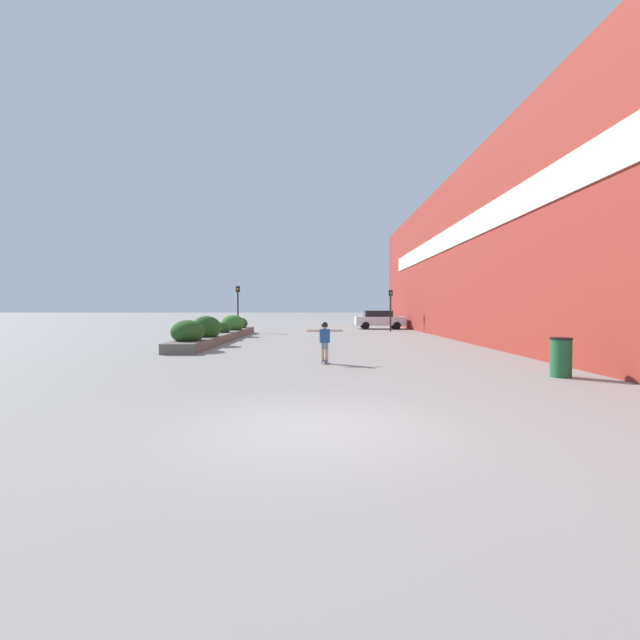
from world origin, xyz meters
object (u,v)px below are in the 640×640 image
object	(u,v)px
skateboarder	(323,337)
traffic_light_left	(236,301)
car_leftmost	(494,320)
skateboard	(323,361)
trash_bin	(559,357)
traffic_light_right	(389,303)
car_center_left	(378,319)

from	to	relation	value
skateboarder	traffic_light_left	xyz separation A→B (m)	(-6.28, 17.95, 1.49)
traffic_light_left	car_leftmost	bearing A→B (deg)	10.08
skateboard	car_leftmost	xyz separation A→B (m)	(14.52, 21.65, 0.72)
trash_bin	traffic_light_right	xyz separation A→B (m)	(-0.92, 21.47, 1.66)
traffic_light_right	traffic_light_left	bearing A→B (deg)	-176.19
skateboarder	car_leftmost	xyz separation A→B (m)	(14.52, 21.65, -0.07)
trash_bin	traffic_light_left	xyz separation A→B (m)	(-12.45, 20.70, 1.83)
car_leftmost	car_center_left	distance (m)	9.63
car_leftmost	skateboard	bearing A→B (deg)	-33.84
skateboard	car_leftmost	bearing A→B (deg)	49.08
skateboard	car_leftmost	size ratio (longest dim) A/B	0.13
skateboard	trash_bin	world-z (taller)	trash_bin
skateboarder	traffic_light_right	size ratio (longest dim) A/B	0.40
traffic_light_left	traffic_light_right	xyz separation A→B (m)	(11.53, 0.77, -0.17)
trash_bin	car_center_left	bearing A→B (deg)	92.76
trash_bin	traffic_light_left	bearing A→B (deg)	121.02
skateboard	skateboarder	size ratio (longest dim) A/B	0.46
car_leftmost	traffic_light_right	bearing A→B (deg)	-72.46
skateboarder	traffic_light_left	world-z (taller)	traffic_light_left
car_center_left	skateboard	bearing A→B (deg)	-12.27
trash_bin	car_leftmost	distance (m)	25.79
skateboarder	skateboard	bearing A→B (deg)	82.91
traffic_light_left	traffic_light_right	distance (m)	11.55
trash_bin	skateboard	bearing A→B (deg)	155.97
car_center_left	trash_bin	bearing A→B (deg)	2.76
skateboard	trash_bin	size ratio (longest dim) A/B	0.56
car_leftmost	traffic_light_right	xyz separation A→B (m)	(-9.27, -2.93, 1.39)
skateboard	traffic_light_left	world-z (taller)	traffic_light_left
traffic_light_left	traffic_light_right	size ratio (longest dim) A/B	1.09
traffic_light_left	skateboarder	bearing A→B (deg)	-70.72
car_center_left	traffic_light_left	xyz separation A→B (m)	(-11.22, -4.76, 1.53)
car_center_left	traffic_light_right	world-z (taller)	traffic_light_right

